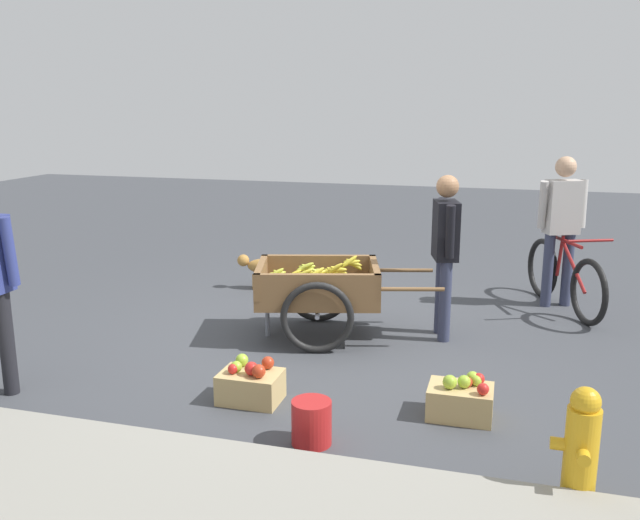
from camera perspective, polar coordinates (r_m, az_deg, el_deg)
ground_plane at (r=6.24m, az=0.12°, el=-6.85°), size 24.00×24.00×0.00m
fruit_cart at (r=6.26m, az=-0.18°, el=-2.56°), size 1.79×1.17×0.73m
vendor_person at (r=6.24m, az=10.45°, el=1.41°), size 0.28×0.55×1.50m
bicycle at (r=7.52m, az=19.77°, el=-1.37°), size 0.75×1.55×0.85m
cyclist_person at (r=7.53m, az=19.60°, el=3.33°), size 0.48×0.33×1.59m
dog at (r=7.92m, az=-4.84°, el=-0.52°), size 0.67×0.22×0.40m
fire_hydrant at (r=4.02m, az=21.03°, el=-14.35°), size 0.25×0.25×0.67m
plastic_bucket at (r=4.44m, az=-0.71°, el=-13.45°), size 0.26×0.26×0.29m
apple_crate at (r=4.89m, az=11.74°, el=-11.37°), size 0.44×0.32×0.32m
mixed_fruit_crate at (r=5.05m, az=-5.83°, el=-10.31°), size 0.44×0.32×0.32m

